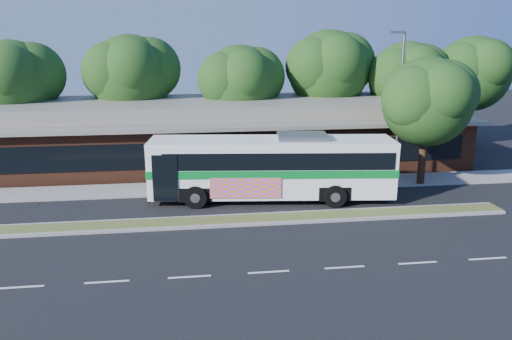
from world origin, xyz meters
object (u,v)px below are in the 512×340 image
(lamp_post, at_px, (399,104))
(sedan, at_px, (51,168))
(transit_bus, at_px, (273,163))
(sidewalk_tree, at_px, (432,100))

(lamp_post, height_order, sedan, lamp_post)
(sedan, bearing_deg, transit_bus, -125.21)
(lamp_post, bearing_deg, transit_bus, -164.47)
(lamp_post, height_order, transit_bus, lamp_post)
(lamp_post, relative_size, sidewalk_tree, 1.18)
(transit_bus, relative_size, sidewalk_tree, 1.75)
(sedan, xyz_separation_m, sidewalk_tree, (22.96, -4.27, 4.44))
(sedan, distance_m, sidewalk_tree, 23.77)
(sidewalk_tree, bearing_deg, transit_bus, -170.26)
(lamp_post, bearing_deg, sedan, 169.99)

